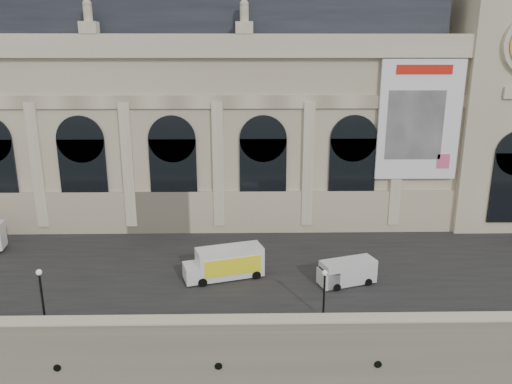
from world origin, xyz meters
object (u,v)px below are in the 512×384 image
lamp_left (42,296)px  lamp_right (324,295)px  box_truck (225,263)px  van_c (345,273)px

lamp_left → lamp_right: size_ratio=1.07×
box_truck → lamp_right: size_ratio=1.83×
box_truck → lamp_left: 15.69m
lamp_left → lamp_right: bearing=0.2°
lamp_left → lamp_right: 21.71m
van_c → lamp_right: 6.63m
box_truck → lamp_right: lamp_right is taller
van_c → lamp_left: size_ratio=1.23×
van_c → lamp_right: bearing=-115.1°
lamp_right → lamp_left: bearing=-179.8°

